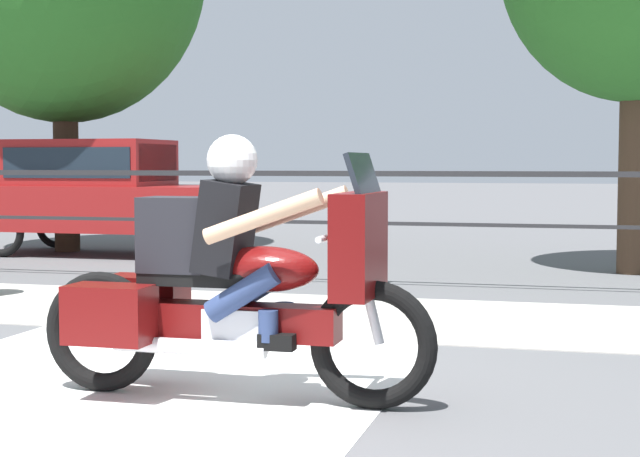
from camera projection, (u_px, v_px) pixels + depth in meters
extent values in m
plane|color=#565659|center=(171.00, 406.00, 5.50)|extent=(120.00, 120.00, 0.00)
cube|color=#B7B2A8|center=(324.00, 314.00, 8.77)|extent=(44.00, 2.40, 0.01)
cube|color=silver|center=(79.00, 409.00, 5.42)|extent=(3.26, 6.00, 0.01)
cube|color=#232326|center=(372.00, 174.00, 10.68)|extent=(36.00, 0.04, 0.06)
cube|color=#232326|center=(372.00, 223.00, 10.72)|extent=(36.00, 0.03, 0.04)
cylinder|color=#232326|center=(372.00, 229.00, 10.72)|extent=(0.05, 0.05, 1.27)
torus|color=black|center=(373.00, 345.00, 5.40)|extent=(0.72, 0.11, 0.72)
torus|color=black|center=(101.00, 332.00, 5.82)|extent=(0.72, 0.11, 0.72)
cube|color=#5B0C0C|center=(232.00, 321.00, 5.61)|extent=(1.25, 0.22, 0.20)
cube|color=silver|center=(237.00, 330.00, 5.60)|extent=(0.34, 0.26, 0.26)
ellipsoid|color=#5B0C0C|center=(265.00, 269.00, 5.53)|extent=(0.63, 0.30, 0.26)
cube|color=black|center=(205.00, 278.00, 5.63)|extent=(0.73, 0.28, 0.08)
cube|color=#5B0C0C|center=(359.00, 245.00, 5.38)|extent=(0.20, 0.62, 0.57)
cube|color=#1E232B|center=(363.00, 174.00, 5.35)|extent=(0.10, 0.53, 0.24)
cylinder|color=silver|center=(335.00, 235.00, 5.42)|extent=(0.04, 0.70, 0.04)
cylinder|color=silver|center=(189.00, 347.00, 5.51)|extent=(0.91, 0.09, 0.09)
cube|color=#5B0C0C|center=(110.00, 314.00, 5.54)|extent=(0.48, 0.28, 0.33)
cube|color=#5B0C0C|center=(146.00, 302.00, 6.00)|extent=(0.48, 0.28, 0.33)
cylinder|color=silver|center=(368.00, 295.00, 5.39)|extent=(0.19, 0.06, 0.55)
cube|color=black|center=(226.00, 228.00, 5.58)|extent=(0.31, 0.36, 0.55)
sphere|color=tan|center=(232.00, 164.00, 5.54)|extent=(0.23, 0.23, 0.23)
sphere|color=silver|center=(232.00, 160.00, 5.54)|extent=(0.29, 0.29, 0.29)
cylinder|color=navy|center=(242.00, 293.00, 5.42)|extent=(0.44, 0.13, 0.34)
cylinder|color=navy|center=(268.00, 326.00, 5.39)|extent=(0.11, 0.11, 0.17)
cube|color=black|center=(277.00, 342.00, 5.38)|extent=(0.20, 0.10, 0.09)
cylinder|color=navy|center=(260.00, 286.00, 5.71)|extent=(0.44, 0.13, 0.34)
cylinder|color=navy|center=(284.00, 317.00, 5.68)|extent=(0.11, 0.11, 0.17)
cube|color=black|center=(292.00, 333.00, 5.67)|extent=(0.20, 0.10, 0.09)
cylinder|color=tan|center=(263.00, 217.00, 5.20)|extent=(0.67, 0.09, 0.31)
cylinder|color=tan|center=(294.00, 211.00, 5.78)|extent=(0.67, 0.09, 0.31)
cube|color=black|center=(177.00, 234.00, 5.66)|extent=(0.40, 0.29, 0.43)
cube|color=maroon|center=(107.00, 208.00, 14.48)|extent=(4.15, 1.68, 0.66)
cube|color=maroon|center=(91.00, 163.00, 14.50)|extent=(2.16, 1.47, 0.67)
cube|color=#19232D|center=(157.00, 163.00, 14.23)|extent=(0.04, 1.31, 0.54)
cube|color=#19232D|center=(91.00, 163.00, 14.50)|extent=(1.99, 1.51, 0.44)
torus|color=black|center=(167.00, 235.00, 13.43)|extent=(0.74, 0.11, 0.74)
torus|color=black|center=(208.00, 228.00, 14.91)|extent=(0.74, 0.11, 0.74)
torus|color=black|center=(1.00, 232.00, 14.09)|extent=(0.74, 0.11, 0.74)
torus|color=black|center=(56.00, 225.00, 15.57)|extent=(0.74, 0.11, 0.74)
cylinder|color=#473323|center=(633.00, 170.00, 11.95)|extent=(0.35, 0.35, 2.55)
cylinder|color=#473323|center=(66.00, 168.00, 14.97)|extent=(0.38, 0.38, 2.56)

